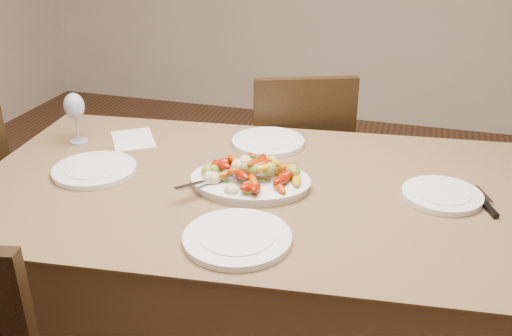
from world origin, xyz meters
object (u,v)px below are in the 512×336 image
object	(u,v)px
plate_far	(268,142)
serving_platter	(250,183)
dining_table	(256,281)
wine_glass	(76,117)
plate_near	(237,238)
plate_left	(95,170)
plate_right	(442,195)
chair_far	(296,166)

from	to	relation	value
plate_far	serving_platter	bearing A→B (deg)	-84.06
dining_table	wine_glass	size ratio (longest dim) A/B	8.98
plate_far	dining_table	bearing A→B (deg)	-81.34
plate_near	wine_glass	size ratio (longest dim) A/B	1.44
plate_left	plate_near	distance (m)	0.65
wine_glass	serving_platter	bearing A→B (deg)	-12.88
serving_platter	plate_right	bearing A→B (deg)	8.81
chair_far	plate_left	world-z (taller)	chair_far
plate_right	wine_glass	xyz separation A→B (m)	(-1.32, 0.08, 0.09)
wine_glass	plate_near	bearing A→B (deg)	-31.63
chair_far	plate_near	bearing A→B (deg)	73.28
dining_table	wine_glass	bearing A→B (deg)	168.20
serving_platter	plate_left	bearing A→B (deg)	-174.61
serving_platter	plate_near	size ratio (longest dim) A/B	1.26
plate_left	wine_glass	distance (m)	0.31
plate_far	plate_near	world-z (taller)	same
chair_far	plate_far	xyz separation A→B (m)	(-0.02, -0.43, 0.29)
dining_table	wine_glass	world-z (taller)	wine_glass
serving_platter	wine_glass	distance (m)	0.75
plate_left	plate_right	world-z (taller)	same
serving_platter	plate_left	world-z (taller)	serving_platter
plate_far	wine_glass	world-z (taller)	wine_glass
serving_platter	wine_glass	xyz separation A→B (m)	(-0.73, 0.17, 0.09)
plate_near	plate_right	bearing A→B (deg)	37.80
plate_far	plate_near	xyz separation A→B (m)	(0.10, -0.67, 0.00)
dining_table	plate_right	world-z (taller)	plate_right
plate_near	plate_far	bearing A→B (deg)	98.19
dining_table	serving_platter	size ratio (longest dim) A/B	4.93
chair_far	serving_platter	bearing A→B (deg)	70.54
dining_table	plate_near	size ratio (longest dim) A/B	6.23
wine_glass	plate_right	bearing A→B (deg)	-3.28
dining_table	wine_glass	xyz separation A→B (m)	(-0.75, 0.16, 0.48)
dining_table	chair_far	distance (m)	0.78
plate_right	wine_glass	world-z (taller)	wine_glass
plate_left	plate_near	bearing A→B (deg)	-24.39
plate_left	wine_glass	bearing A→B (deg)	132.10
plate_right	serving_platter	bearing A→B (deg)	-171.19
chair_far	plate_right	distance (m)	0.96
plate_far	plate_near	size ratio (longest dim) A/B	0.92
serving_platter	plate_left	distance (m)	0.54
plate_left	wine_glass	size ratio (longest dim) A/B	1.37
dining_table	plate_left	distance (m)	0.68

